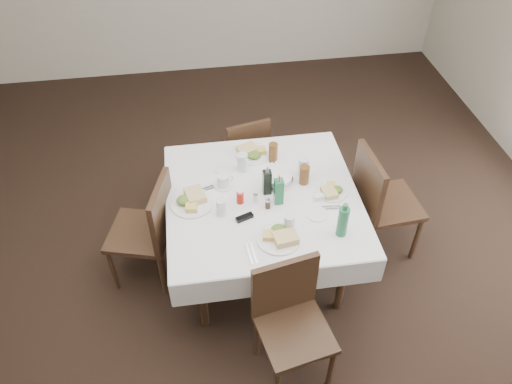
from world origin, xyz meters
TOP-DOWN VIEW (x-y plane):
  - ground_plane at (0.00, 0.00)m, footprint 7.00×7.00m
  - room_shell at (0.00, 0.00)m, footprint 6.04×7.04m
  - dining_table at (0.23, 0.19)m, footprint 1.41×1.41m
  - chair_north at (0.22, 1.11)m, footprint 0.47×0.47m
  - chair_south at (0.26, -0.67)m, footprint 0.51×0.51m
  - chair_east at (1.16, 0.24)m, footprint 0.50×0.50m
  - chair_west at (-0.61, 0.22)m, footprint 0.56×0.56m
  - meal_north at (0.22, 0.68)m, footprint 0.29×0.29m
  - meal_south at (0.27, -0.24)m, footprint 0.30×0.30m
  - meal_east at (0.73, 0.15)m, footprint 0.23×0.23m
  - meal_west at (-0.29, 0.20)m, footprint 0.31×0.31m
  - side_plate_a at (-0.01, 0.54)m, footprint 0.16×0.16m
  - side_plate_b at (0.58, -0.05)m, footprint 0.16×0.16m
  - water_n at (0.13, 0.51)m, footprint 0.08×0.08m
  - water_s at (0.35, -0.16)m, footprint 0.07×0.07m
  - water_e at (0.57, 0.39)m, footprint 0.08×0.08m
  - water_w at (-0.09, 0.06)m, footprint 0.07×0.07m
  - iced_tea_a at (0.38, 0.60)m, footprint 0.07×0.07m
  - iced_tea_b at (0.56, 0.29)m, footprint 0.07×0.07m
  - bread_basket at (0.37, 0.32)m, footprint 0.22×0.22m
  - oil_cruet_dark at (0.27, 0.23)m, footprint 0.06×0.06m
  - oil_cruet_green at (0.33, 0.12)m, footprint 0.06×0.06m
  - ketchup_bottle at (0.06, 0.15)m, footprint 0.05×0.05m
  - salt_shaker at (0.17, 0.14)m, footprint 0.03×0.03m
  - pepper_shaker at (0.24, 0.07)m, footprint 0.04×0.04m
  - coffee_mug at (-0.04, 0.35)m, footprint 0.15×0.14m
  - sunglasses at (0.07, -0.01)m, footprint 0.13×0.08m
  - green_bottle at (0.69, -0.25)m, footprint 0.07×0.07m
  - sugar_caddy at (0.62, 0.10)m, footprint 0.08×0.05m
  - cutlery_n at (0.38, 0.64)m, footprint 0.08×0.19m
  - cutlery_s at (0.07, -0.33)m, footprint 0.06×0.18m
  - cutlery_e at (0.68, -0.00)m, footprint 0.16×0.05m
  - cutlery_w at (-0.19, 0.32)m, footprint 0.16×0.08m

SIDE VIEW (x-z plane):
  - ground_plane at x=0.00m, z-range 0.00..0.00m
  - chair_north at x=0.22m, z-range 0.06..0.89m
  - chair_south at x=0.26m, z-range 0.07..0.99m
  - chair_west at x=-0.61m, z-range 0.07..1.02m
  - chair_east at x=1.16m, z-range 0.07..1.06m
  - dining_table at x=0.23m, z-range 0.31..1.07m
  - cutlery_w at x=-0.19m, z-range 0.76..0.77m
  - cutlery_e at x=0.68m, z-range 0.76..0.77m
  - cutlery_s at x=0.07m, z-range 0.76..0.77m
  - cutlery_n at x=0.38m, z-range 0.76..0.77m
  - side_plate_b at x=0.58m, z-range 0.76..0.77m
  - side_plate_a at x=-0.01m, z-range 0.76..0.77m
  - sunglasses at x=0.07m, z-range 0.76..0.79m
  - meal_east at x=0.73m, z-range 0.76..0.81m
  - sugar_caddy at x=0.62m, z-range 0.76..0.80m
  - meal_north at x=0.22m, z-range 0.76..0.82m
  - meal_south at x=0.27m, z-range 0.75..0.82m
  - meal_west at x=-0.29m, z-range 0.75..0.82m
  - bread_basket at x=0.37m, z-range 0.76..0.83m
  - salt_shaker at x=0.17m, z-range 0.76..0.84m
  - pepper_shaker at x=0.24m, z-range 0.76..0.84m
  - coffee_mug at x=-0.04m, z-range 0.76..0.86m
  - ketchup_bottle at x=0.06m, z-range 0.76..0.87m
  - water_w at x=-0.09m, z-range 0.76..0.89m
  - water_s at x=0.35m, z-range 0.76..0.90m
  - water_e at x=0.57m, z-range 0.76..0.91m
  - iced_tea_a at x=0.38m, z-range 0.76..0.91m
  - water_n at x=0.13m, z-range 0.76..0.91m
  - iced_tea_b at x=0.56m, z-range 0.76..0.92m
  - oil_cruet_dark at x=0.27m, z-range 0.74..1.00m
  - oil_cruet_green at x=0.33m, z-range 0.74..1.01m
  - green_bottle at x=0.69m, z-range 0.75..1.02m
  - room_shell at x=0.00m, z-range 0.31..3.11m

